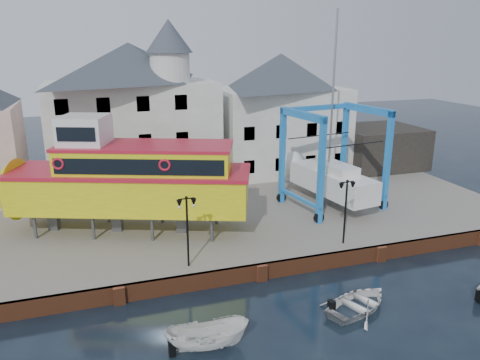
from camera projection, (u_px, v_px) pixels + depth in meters
name	position (u px, v px, depth m)	size (l,w,h in m)	color
ground	(261.00, 280.00, 27.09)	(140.00, 140.00, 0.00)	black
hardstanding	(212.00, 210.00, 36.96)	(44.00, 22.00, 1.00)	slate
quay_wall	(261.00, 272.00, 27.05)	(44.00, 0.47, 1.00)	brown
building_white_main	(134.00, 113.00, 40.27)	(14.00, 8.30, 14.00)	beige
building_white_right	(280.00, 113.00, 45.19)	(12.00, 8.00, 11.20)	beige
shed_dark	(378.00, 147.00, 47.40)	(8.00, 7.00, 4.00)	black
lamp_post_left	(187.00, 214.00, 25.79)	(1.12, 0.32, 4.20)	black
lamp_post_right	(346.00, 196.00, 28.79)	(1.12, 0.32, 4.20)	black
tour_boat	(114.00, 178.00, 30.61)	(18.20, 10.32, 7.78)	#59595E
travel_lift	(326.00, 173.00, 36.50)	(7.52, 9.89, 14.54)	blue
motorboat_a	(208.00, 348.00, 21.11)	(1.43, 3.81, 1.47)	white
motorboat_b	(358.00, 308.00, 24.26)	(2.95, 4.13, 0.86)	white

